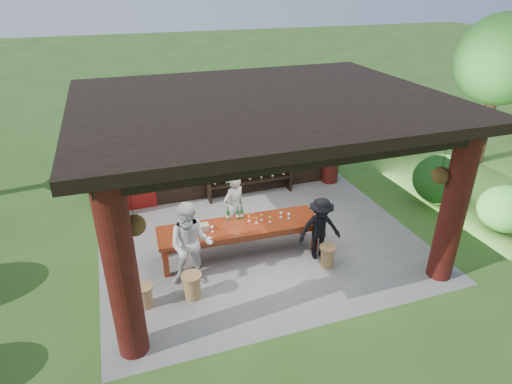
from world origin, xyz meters
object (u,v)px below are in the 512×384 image
object	(u,v)px
host	(234,207)
stool_near_right	(327,255)
napkin_basket	(203,227)
guest_woman	(191,245)
guest_man	(320,229)
stool_near_left	(192,285)
tasting_table	(239,230)
wine_shelf	(250,160)
stool_far_left	(145,296)

from	to	relation	value
host	stool_near_right	bearing A→B (deg)	107.32
napkin_basket	guest_woman	bearing A→B (deg)	-118.37
host	guest_man	world-z (taller)	host
stool_near_left	guest_man	bearing A→B (deg)	8.19
tasting_table	stool_near_left	distance (m)	1.77
tasting_table	host	bearing A→B (deg)	82.79
host	wine_shelf	bearing A→B (deg)	-142.39
napkin_basket	stool_near_right	bearing A→B (deg)	-24.13
host	guest_woman	xyz separation A→B (m)	(-1.30, -1.38, 0.09)
host	napkin_basket	size ratio (longest dim) A/B	6.37
stool_far_left	stool_near_left	bearing A→B (deg)	-2.54
guest_woman	napkin_basket	distance (m)	0.85
wine_shelf	napkin_basket	bearing A→B (deg)	-126.22
guest_man	guest_woman	bearing A→B (deg)	-175.17
stool_far_left	napkin_basket	world-z (taller)	napkin_basket
wine_shelf	stool_far_left	distance (m)	5.17
wine_shelf	guest_man	bearing A→B (deg)	-81.90
tasting_table	stool_near_left	world-z (taller)	tasting_table
stool_far_left	host	xyz separation A→B (m)	(2.32, 1.79, 0.58)
stool_far_left	tasting_table	bearing A→B (deg)	26.04
stool_near_right	guest_woman	world-z (taller)	guest_woman
tasting_table	guest_woman	size ratio (longest dim) A/B	1.99
stool_near_left	stool_near_right	size ratio (longest dim) A/B	1.11
guest_man	napkin_basket	distance (m)	2.56
wine_shelf	tasting_table	distance (m)	3.00
stool_near_left	guest_man	world-z (taller)	guest_man
tasting_table	guest_woman	xyz separation A→B (m)	(-1.21, -0.68, 0.28)
guest_man	host	bearing A→B (deg)	143.05
host	napkin_basket	distance (m)	1.10
stool_near_left	stool_near_right	bearing A→B (deg)	1.49
wine_shelf	napkin_basket	distance (m)	3.32
stool_far_left	host	world-z (taller)	host
stool_near_right	guest_man	world-z (taller)	guest_man
stool_near_right	guest_man	size ratio (longest dim) A/B	0.33
guest_woman	guest_man	world-z (taller)	guest_woman
wine_shelf	guest_woman	bearing A→B (deg)	-124.63
tasting_table	napkin_basket	distance (m)	0.83
guest_woman	guest_man	size ratio (longest dim) A/B	1.24
tasting_table	stool_far_left	bearing A→B (deg)	-153.96
stool_far_left	stool_near_right	bearing A→B (deg)	0.55
tasting_table	guest_man	xyz separation A→B (m)	(1.64, -0.70, 0.10)
stool_near_right	stool_far_left	size ratio (longest dim) A/B	1.04
wine_shelf	tasting_table	bearing A→B (deg)	-112.77
stool_near_left	host	distance (m)	2.37
stool_near_right	napkin_basket	world-z (taller)	napkin_basket
guest_man	wine_shelf	bearing A→B (deg)	103.45
stool_near_right	guest_man	xyz separation A→B (m)	(-0.04, 0.35, 0.48)
host	guest_man	size ratio (longest dim) A/B	1.12
tasting_table	host	world-z (taller)	host
wine_shelf	guest_woman	world-z (taller)	wine_shelf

